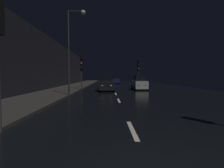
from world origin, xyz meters
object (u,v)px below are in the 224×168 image
object	(u,v)px
traffic_light_far_left	(82,66)
streetlamp_overhead	(73,40)
car_approaching_headlights	(107,83)
car_parked_right_far	(139,83)
traffic_light_far_right	(139,67)
car_distant_taillights	(116,80)

from	to	relation	value
traffic_light_far_left	streetlamp_overhead	xyz separation A→B (m)	(0.23, -6.99, 2.00)
streetlamp_overhead	car_approaching_headlights	bearing A→B (deg)	59.80
streetlamp_overhead	car_parked_right_far	bearing A→B (deg)	43.45
traffic_light_far_right	streetlamp_overhead	distance (m)	15.34
car_approaching_headlights	car_distant_taillights	bearing A→B (deg)	174.01
traffic_light_far_right	streetlamp_overhead	world-z (taller)	streetlamp_overhead
car_approaching_headlights	car_parked_right_far	distance (m)	4.89
streetlamp_overhead	car_approaching_headlights	world-z (taller)	streetlamp_overhead
streetlamp_overhead	car_parked_right_far	world-z (taller)	streetlamp_overhead
car_distant_taillights	car_parked_right_far	bearing A→B (deg)	-173.03
traffic_light_far_right	car_distant_taillights	distance (m)	14.22
car_parked_right_far	traffic_light_far_right	bearing A→B (deg)	-8.47
traffic_light_far_left	streetlamp_overhead	distance (m)	7.27
car_approaching_headlights	car_parked_right_far	bearing A→B (deg)	112.30
car_approaching_headlights	car_parked_right_far	xyz separation A→B (m)	(4.52, 1.85, -0.09)
traffic_light_far_left	streetlamp_overhead	bearing A→B (deg)	6.76
car_approaching_headlights	car_distant_taillights	world-z (taller)	car_approaching_headlights
traffic_light_far_right	car_parked_right_far	size ratio (longest dim) A/B	1.18
traffic_light_far_right	car_distant_taillights	size ratio (longest dim) A/B	1.15
streetlamp_overhead	car_parked_right_far	distance (m)	11.43
traffic_light_far_right	car_parked_right_far	world-z (taller)	traffic_light_far_right
car_distant_taillights	car_approaching_headlights	bearing A→B (deg)	174.01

